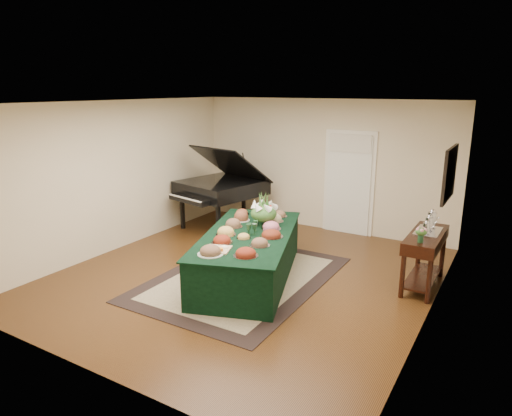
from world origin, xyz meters
The scene contains 14 objects.
ground centered at (0.00, 0.00, 0.00)m, with size 6.00×6.00×0.00m, color black.
area_rug centered at (0.00, -0.14, 0.01)m, with size 2.39×3.35×0.01m.
kitchen_doorway centered at (0.60, 2.97, 1.02)m, with size 1.05×0.07×2.10m.
buffet_table centered at (0.08, -0.06, 0.37)m, with size 2.11×3.01×0.74m.
food_platters centered at (0.06, -0.04, 0.79)m, with size 1.43×2.41×0.14m.
cutting_board centered at (0.10, -0.90, 0.78)m, with size 0.43×0.43×0.10m.
green_goblets centered at (0.15, -0.07, 0.83)m, with size 0.16×0.30×0.18m.
floral_centerpiece centered at (0.08, 0.41, 1.00)m, with size 0.44×0.44×0.44m.
grand_piano centered at (-1.81, 1.92, 0.89)m, with size 1.83×1.97×1.77m.
wicker_basket centered at (-0.94, 1.22, 0.14)m, with size 0.44×0.44×0.28m, color #9B683E.
mahogany_sideboard centered at (2.50, 1.01, 0.65)m, with size 0.45×1.28×0.84m.
tea_service centered at (2.50, 1.15, 0.95)m, with size 0.34×0.58×0.30m.
pink_bouquet centered at (2.49, 0.56, 0.99)m, with size 0.18×0.18×0.22m.
wall_painting centered at (2.72, 1.01, 1.75)m, with size 0.05×0.95×0.75m.
Camera 1 is at (3.58, -5.75, 2.92)m, focal length 32.00 mm.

